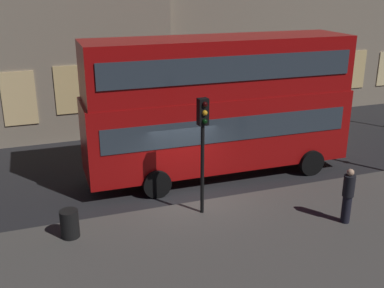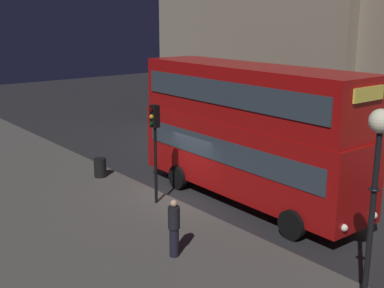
{
  "view_description": "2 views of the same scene",
  "coord_description": "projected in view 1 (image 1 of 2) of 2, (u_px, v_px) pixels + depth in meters",
  "views": [
    {
      "loc": [
        -4.98,
        -14.25,
        7.41
      ],
      "look_at": [
        0.31,
        0.47,
        1.91
      ],
      "focal_mm": 43.56,
      "sensor_mm": 36.0,
      "label": 1
    },
    {
      "loc": [
        15.27,
        -11.78,
        7.24
      ],
      "look_at": [
        0.25,
        0.33,
        2.28
      ],
      "focal_mm": 46.58,
      "sensor_mm": 36.0,
      "label": 2
    }
  ],
  "objects": [
    {
      "name": "litter_bin",
      "position": [
        70.0,
        224.0,
        13.89
      ],
      "size": [
        0.56,
        0.56,
        0.86
      ],
      "primitive_type": "cylinder",
      "color": "black",
      "rests_on": "sidewalk_slab"
    },
    {
      "name": "double_decker_bus",
      "position": [
        219.0,
        101.0,
        17.87
      ],
      "size": [
        10.56,
        2.95,
        5.45
      ],
      "rotation": [
        0.0,
        0.0,
        -0.01
      ],
      "color": "#9E0C0C",
      "rests_on": "ground"
    },
    {
      "name": "traffic_light_near_kerb",
      "position": [
        203.0,
        132.0,
        14.57
      ],
      "size": [
        0.33,
        0.37,
        3.89
      ],
      "rotation": [
        0.0,
        0.0,
        0.06
      ],
      "color": "black",
      "rests_on": "sidewalk_slab"
    },
    {
      "name": "sidewalk_slab",
      "position": [
        244.0,
        267.0,
        12.63
      ],
      "size": [
        44.0,
        8.18,
        0.12
      ],
      "primitive_type": "cube",
      "color": "#4C4944",
      "rests_on": "ground"
    },
    {
      "name": "ground_plane",
      "position": [
        188.0,
        199.0,
        16.7
      ],
      "size": [
        80.0,
        80.0,
        0.0
      ],
      "primitive_type": "plane",
      "color": "#232326"
    },
    {
      "name": "pedestrian",
      "position": [
        348.0,
        195.0,
        14.58
      ],
      "size": [
        0.36,
        0.36,
        1.83
      ],
      "rotation": [
        0.0,
        0.0,
        0.96
      ],
      "color": "black",
      "rests_on": "sidewalk_slab"
    }
  ]
}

